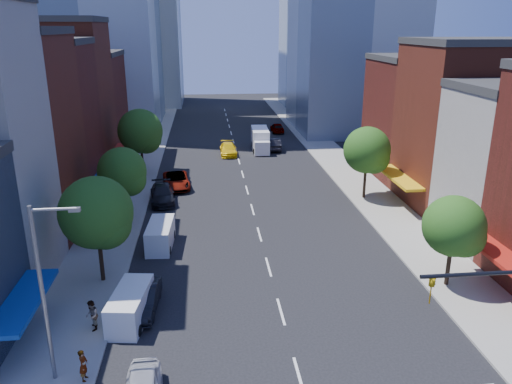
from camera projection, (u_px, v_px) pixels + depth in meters
ground at (299, 377)px, 24.81m from camera, size 220.00×220.00×0.00m
sidewalk_left at (139, 168)px, 61.31m from camera, size 5.00×120.00×0.15m
sidewalk_right at (337, 162)px, 63.77m from camera, size 5.00×120.00×0.15m
bldg_left_3 at (29, 126)px, 47.75m from camera, size 12.00×8.00×15.00m
bldg_left_4 at (53, 103)px, 55.46m from camera, size 12.00×9.00×17.00m
bldg_left_5 at (75, 108)px, 65.06m from camera, size 12.00×10.00×13.00m
bldg_right_2 at (473, 127)px, 47.16m from camera, size 12.00×10.00×15.00m
bldg_right_3 at (427, 119)px, 56.91m from camera, size 12.00×10.00×13.00m
streetlight at (45, 285)px, 22.93m from camera, size 2.25×0.25×9.00m
tree_left_near at (99, 215)px, 32.47m from camera, size 4.80×4.80×7.30m
tree_left_mid at (124, 173)px, 42.96m from camera, size 4.20×4.20×6.65m
tree_left_far at (142, 133)px, 55.96m from camera, size 5.00×5.00×7.75m
tree_right_near at (456, 229)px, 32.11m from camera, size 4.00×4.00×6.20m
tree_right_far at (369, 152)px, 48.89m from camera, size 4.60×4.60×7.20m
parked_car_second at (143, 299)px, 30.37m from camera, size 1.91×4.77×1.54m
parked_car_third at (176, 180)px, 53.69m from camera, size 3.31×6.03×1.60m
parked_car_rear at (162, 194)px, 49.28m from camera, size 2.89×5.84×1.63m
cargo_van_near at (130, 307)px, 29.18m from camera, size 2.42×4.75×1.93m
cargo_van_far at (160, 236)px, 39.10m from camera, size 2.08×4.67×1.95m
taxi at (228, 149)px, 67.49m from camera, size 2.19×5.33×1.55m
traffic_car_oncoming at (274, 144)px, 70.25m from camera, size 2.08×5.07×1.63m
traffic_car_far at (277, 128)px, 81.82m from camera, size 1.87×4.61×1.57m
box_truck at (260, 140)px, 69.91m from camera, size 2.49×7.40×2.95m
pedestrian_near at (83, 365)px, 24.14m from camera, size 0.44×0.63×1.66m
pedestrian_far at (92, 316)px, 28.15m from camera, size 0.83×0.98×1.81m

